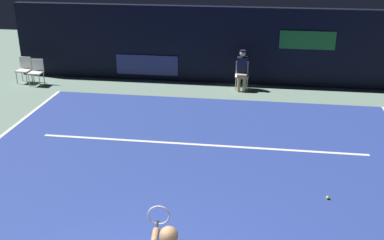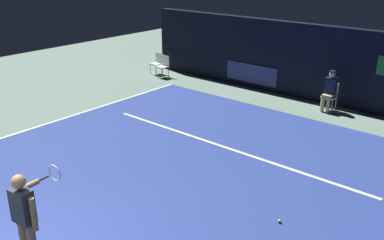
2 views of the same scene
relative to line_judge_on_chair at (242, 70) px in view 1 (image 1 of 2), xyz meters
The scene contains 8 objects.
ground_plane 6.45m from the line_judge_on_chair, 97.34° to the right, with size 29.70×29.70×0.00m, color slate.
court_surface 6.45m from the line_judge_on_chair, 97.34° to the right, with size 10.31×10.50×0.01m, color navy.
line_service 4.65m from the line_judge_on_chair, 100.27° to the right, with size 8.04×0.10×0.01m, color white.
back_wall 1.26m from the line_judge_on_chair, 138.12° to the left, with size 14.44×0.33×2.60m.
line_judge_on_chair is the anchor object (origin of this frame).
courtside_chair_near 6.97m from the line_judge_on_chair, behind, with size 0.44×0.42×0.88m.
courtside_chair_far 7.51m from the line_judge_on_chair, behind, with size 0.46×0.44×0.88m.
tennis_ball 6.95m from the line_judge_on_chair, 73.38° to the right, with size 0.07×0.07×0.07m, color #CCE033.
Camera 1 is at (1.27, -4.03, 4.84)m, focal length 42.87 mm.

